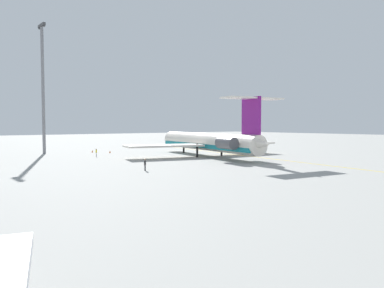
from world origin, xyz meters
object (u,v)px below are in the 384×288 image
ground_crew_near_tail (96,152)px  safety_cone_wingtip (92,151)px  safety_cone_nose (214,148)px  light_mast (43,84)px  safety_cone_tail (110,152)px  main_jetliner (209,142)px  ground_crew_near_nose (145,163)px

ground_crew_near_tail → safety_cone_wingtip: 12.01m
safety_cone_nose → light_mast: bearing=73.1°
safety_cone_nose → safety_cone_wingtip: same height
ground_crew_near_tail → safety_cone_nose: 35.17m
safety_cone_wingtip → safety_cone_tail: size_ratio=1.00×
main_jetliner → safety_cone_tail: main_jetliner is taller
safety_cone_nose → safety_cone_wingtip: bearing=73.4°
safety_cone_tail → safety_cone_nose: bearing=-100.3°
safety_cone_nose → light_mast: size_ratio=0.02×
safety_cone_tail → safety_cone_wingtip: bearing=32.2°
safety_cone_nose → ground_crew_near_tail: bearing=93.3°
main_jetliner → ground_crew_near_nose: (-12.05, 22.95, -2.02)m
light_mast → safety_cone_tail: bearing=-119.9°
ground_crew_near_nose → light_mast: bearing=156.8°
safety_cone_nose → safety_cone_tail: 28.98m
safety_cone_nose → safety_cone_wingtip: 32.48m
main_jetliner → ground_crew_near_nose: bearing=127.4°
main_jetliner → light_mast: bearing=50.0°
safety_cone_nose → light_mast: light_mast is taller
ground_crew_near_tail → safety_cone_nose: ground_crew_near_tail is taller
ground_crew_near_tail → light_mast: 21.79m
ground_crew_near_nose → safety_cone_tail: bearing=136.3°
light_mast → ground_crew_near_nose: bearing=-177.3°
ground_crew_near_tail → light_mast: bearing=137.6°
ground_crew_near_nose → ground_crew_near_tail: (26.89, -4.30, -0.10)m
ground_crew_near_tail → safety_cone_wingtip: (11.30, -3.99, -0.77)m
main_jetliner → ground_crew_near_tail: bearing=61.2°
safety_cone_wingtip → light_mast: bearing=72.4°
ground_crew_near_nose → safety_cone_wingtip: (38.20, -8.29, -0.86)m
ground_crew_near_tail → main_jetliner: bearing=-14.2°
main_jetliner → light_mast: 40.63m
ground_crew_near_tail → safety_cone_wingtip: ground_crew_near_tail is taller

